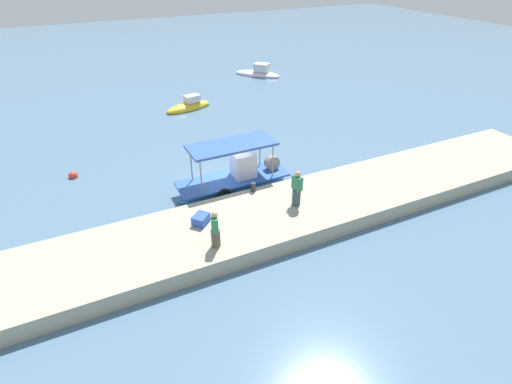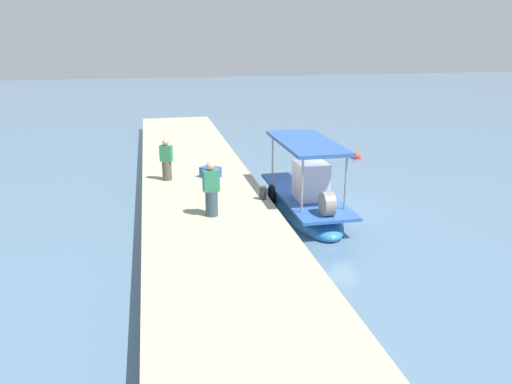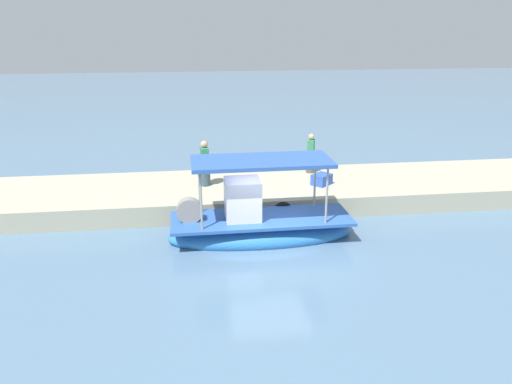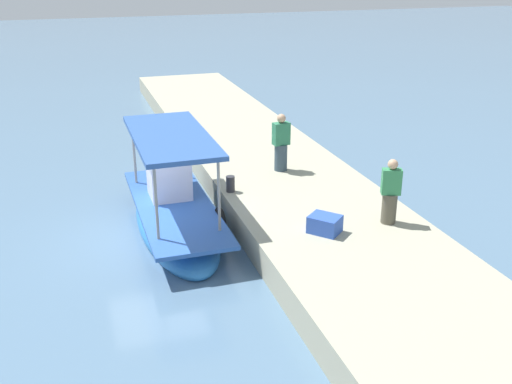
# 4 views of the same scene
# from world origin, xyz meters

# --- Properties ---
(ground_plane) EXTENTS (120.00, 120.00, 0.00)m
(ground_plane) POSITION_xyz_m (0.00, 0.00, 0.00)
(ground_plane) COLOR slate
(dock_quay) EXTENTS (36.00, 4.36, 0.75)m
(dock_quay) POSITION_xyz_m (0.00, -4.23, 0.37)
(dock_quay) COLOR #A7A48B
(dock_quay) RESTS_ON ground_plane
(main_fishing_boat) EXTENTS (6.03, 2.09, 3.00)m
(main_fishing_boat) POSITION_xyz_m (0.25, -0.65, 0.48)
(main_fishing_boat) COLOR #2C75C0
(main_fishing_boat) RESTS_ON ground_plane
(fisherman_near_bollard) EXTENTS (0.47, 0.52, 1.63)m
(fisherman_near_bollard) POSITION_xyz_m (-2.60, -5.43, 1.48)
(fisherman_near_bollard) COLOR #544F40
(fisherman_near_bollard) RESTS_ON dock_quay
(fisherman_by_crate) EXTENTS (0.43, 0.52, 1.75)m
(fisherman_by_crate) POSITION_xyz_m (1.81, -4.23, 1.54)
(fisherman_by_crate) COLOR #364955
(fisherman_by_crate) RESTS_ON dock_quay
(mooring_bollard) EXTENTS (0.24, 0.24, 0.45)m
(mooring_bollard) POSITION_xyz_m (0.55, -2.30, 0.97)
(mooring_bollard) COLOR #2D2D33
(mooring_bollard) RESTS_ON dock_quay
(cargo_crate) EXTENTS (0.90, 0.89, 0.41)m
(cargo_crate) POSITION_xyz_m (-2.63, -3.72, 0.95)
(cargo_crate) COLOR blue
(cargo_crate) RESTS_ON dock_quay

